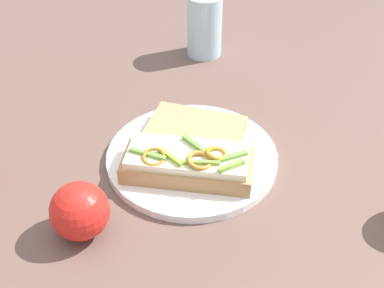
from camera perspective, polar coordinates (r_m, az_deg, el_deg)
ground_plane at (r=0.80m, az=0.00°, el=-1.83°), size 2.00×2.00×0.00m
plate at (r=0.80m, az=0.00°, el=-1.48°), size 0.26×0.26×0.01m
sandwich at (r=0.75m, az=-0.44°, el=-2.09°), size 0.14×0.20×0.05m
bread_slice_side at (r=0.82m, az=0.44°, el=1.46°), size 0.14×0.17×0.03m
apple_0 at (r=0.69m, az=-12.27°, el=-7.22°), size 0.11×0.11×0.08m
drinking_glass at (r=1.05m, az=1.38°, el=12.93°), size 0.07×0.07×0.12m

